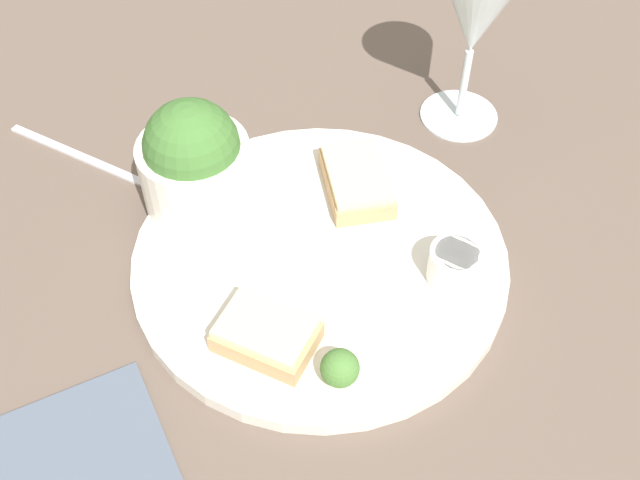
# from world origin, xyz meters

# --- Properties ---
(ground_plane) EXTENTS (4.00, 4.00, 0.00)m
(ground_plane) POSITION_xyz_m (0.00, 0.00, 0.00)
(ground_plane) COLOR brown
(dinner_plate) EXTENTS (0.32, 0.32, 0.01)m
(dinner_plate) POSITION_xyz_m (0.00, 0.00, 0.01)
(dinner_plate) COLOR silver
(dinner_plate) RESTS_ON ground_plane
(salad_bowl) EXTENTS (0.10, 0.10, 0.11)m
(salad_bowl) POSITION_xyz_m (0.12, 0.05, 0.06)
(salad_bowl) COLOR silver
(salad_bowl) RESTS_ON dinner_plate
(sauce_ramekin) EXTENTS (0.04, 0.04, 0.03)m
(sauce_ramekin) POSITION_xyz_m (-0.08, -0.08, 0.03)
(sauce_ramekin) COLOR white
(sauce_ramekin) RESTS_ON dinner_plate
(cheese_toast_near) EXTENTS (0.10, 0.09, 0.03)m
(cheese_toast_near) POSITION_xyz_m (0.04, -0.07, 0.03)
(cheese_toast_near) COLOR tan
(cheese_toast_near) RESTS_ON dinner_plate
(cheese_toast_far) EXTENTS (0.09, 0.08, 0.03)m
(cheese_toast_far) POSITION_xyz_m (-0.05, 0.09, 0.03)
(cheese_toast_far) COLOR tan
(cheese_toast_far) RESTS_ON dinner_plate
(wine_glass) EXTENTS (0.08, 0.08, 0.17)m
(wine_glass) POSITION_xyz_m (0.08, -0.23, 0.12)
(wine_glass) COLOR silver
(wine_glass) RESTS_ON ground_plane
(garnish) EXTENTS (0.03, 0.03, 0.03)m
(garnish) POSITION_xyz_m (-0.11, 0.06, 0.03)
(garnish) COLOR #477533
(garnish) RESTS_ON dinner_plate
(napkin) EXTENTS (0.15, 0.16, 0.01)m
(napkin) POSITION_xyz_m (-0.05, 0.26, 0.00)
(napkin) COLOR #4C5666
(napkin) RESTS_ON ground_plane
(fork) EXTENTS (0.15, 0.08, 0.01)m
(fork) POSITION_xyz_m (0.25, 0.12, 0.00)
(fork) COLOR silver
(fork) RESTS_ON ground_plane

